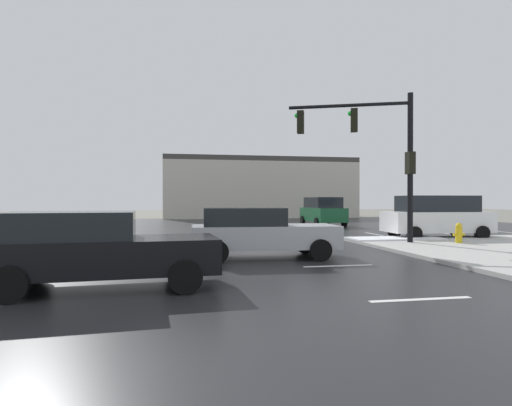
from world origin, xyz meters
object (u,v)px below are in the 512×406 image
Objects in this scene: traffic_signal_mast at (376,144)px; suv_white at (437,216)px; fire_hydrant at (459,233)px; sedan_black at (97,248)px; suv_green at (322,211)px; sedan_silver at (259,232)px.

suv_white is (4.01, 1.83, -3.07)m from traffic_signal_mast.
fire_hydrant is 0.16× the size of suv_white.
traffic_signal_mast is at bearing 32.58° from sedan_black.
sedan_black is at bearing 149.09° from suv_green.
traffic_signal_mast is 5.37m from suv_white.
fire_hydrant is 0.17× the size of sedan_silver.
traffic_signal_mast reaches higher than sedan_black.
sedan_silver is at bearing 154.11° from suv_green.
suv_green is at bearing 55.23° from sedan_black.
suv_white is at bearing 29.39° from sedan_black.
sedan_silver is (-7.67, -15.75, -0.24)m from suv_green.
traffic_signal_mast is 13.13m from suv_green.
sedan_silver is at bearing -166.45° from fire_hydrant.
sedan_black is 16.28m from suv_white.
sedan_silver reaches higher than fire_hydrant.
suv_white is 10.73m from sedan_silver.
suv_green is 1.05× the size of sedan_silver.
sedan_black is 0.94× the size of suv_white.
suv_green is (2.19, 12.58, -3.07)m from traffic_signal_mast.
sedan_black is 0.96× the size of suv_green.
fire_hydrant is at bearing -105.82° from suv_white.
suv_green reaches higher than sedan_black.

